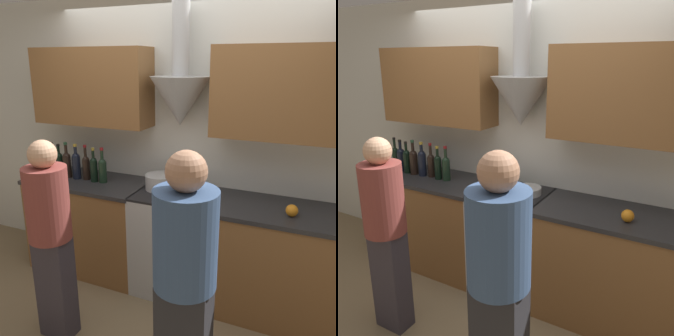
# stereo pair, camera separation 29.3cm
# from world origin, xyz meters

# --- Properties ---
(ground_plane) EXTENTS (12.00, 12.00, 0.00)m
(ground_plane) POSITION_xyz_m (0.00, 0.00, 0.00)
(ground_plane) COLOR #847051
(wall_back) EXTENTS (8.40, 0.52, 2.60)m
(wall_back) POSITION_xyz_m (0.00, 0.60, 1.46)
(wall_back) COLOR silver
(wall_back) RESTS_ON ground_plane
(counter_left) EXTENTS (1.18, 0.62, 0.93)m
(counter_left) POSITION_xyz_m (-0.88, 0.33, 0.47)
(counter_left) COLOR brown
(counter_left) RESTS_ON ground_plane
(counter_right) EXTENTS (1.19, 0.62, 0.93)m
(counter_right) POSITION_xyz_m (0.89, 0.33, 0.47)
(counter_right) COLOR brown
(counter_right) RESTS_ON ground_plane
(stove_range) EXTENTS (0.61, 0.60, 0.93)m
(stove_range) POSITION_xyz_m (0.00, 0.33, 0.47)
(stove_range) COLOR #B7BABC
(stove_range) RESTS_ON ground_plane
(wine_bottle_0) EXTENTS (0.07, 0.07, 0.34)m
(wine_bottle_0) POSITION_xyz_m (-1.39, 0.33, 1.07)
(wine_bottle_0) COLOR black
(wine_bottle_0) RESTS_ON counter_left
(wine_bottle_1) EXTENTS (0.08, 0.08, 0.33)m
(wine_bottle_1) POSITION_xyz_m (-1.31, 0.33, 1.07)
(wine_bottle_1) COLOR black
(wine_bottle_1) RESTS_ON counter_left
(wine_bottle_2) EXTENTS (0.07, 0.07, 0.32)m
(wine_bottle_2) POSITION_xyz_m (-1.20, 0.31, 1.07)
(wine_bottle_2) COLOR black
(wine_bottle_2) RESTS_ON counter_left
(wine_bottle_3) EXTENTS (0.08, 0.08, 0.35)m
(wine_bottle_3) POSITION_xyz_m (-1.11, 0.31, 1.07)
(wine_bottle_3) COLOR black
(wine_bottle_3) RESTS_ON counter_left
(wine_bottle_4) EXTENTS (0.08, 0.08, 0.34)m
(wine_bottle_4) POSITION_xyz_m (-1.00, 0.31, 1.08)
(wine_bottle_4) COLOR black
(wine_bottle_4) RESTS_ON counter_left
(wine_bottle_5) EXTENTS (0.07, 0.07, 0.34)m
(wine_bottle_5) POSITION_xyz_m (-0.90, 0.33, 1.06)
(wine_bottle_5) COLOR black
(wine_bottle_5) RESTS_ON counter_left
(wine_bottle_6) EXTENTS (0.07, 0.07, 0.33)m
(wine_bottle_6) POSITION_xyz_m (-0.80, 0.30, 1.07)
(wine_bottle_6) COLOR black
(wine_bottle_6) RESTS_ON counter_left
(wine_bottle_7) EXTENTS (0.08, 0.08, 0.33)m
(wine_bottle_7) POSITION_xyz_m (-0.71, 0.32, 1.06)
(wine_bottle_7) COLOR black
(wine_bottle_7) RESTS_ON counter_left
(stock_pot) EXTENTS (0.26, 0.26, 0.13)m
(stock_pot) POSITION_xyz_m (-0.14, 0.36, 1.00)
(stock_pot) COLOR #B7BABC
(stock_pot) RESTS_ON stove_range
(mixing_bowl) EXTENTS (0.23, 0.23, 0.06)m
(mixing_bowl) POSITION_xyz_m (0.14, 0.37, 0.97)
(mixing_bowl) COLOR #B7BABC
(mixing_bowl) RESTS_ON stove_range
(orange_fruit) EXTENTS (0.09, 0.09, 0.09)m
(orange_fruit) POSITION_xyz_m (1.00, 0.22, 0.98)
(orange_fruit) COLOR orange
(orange_fruit) RESTS_ON counter_right
(person_foreground_left) EXTENTS (0.30, 0.30, 1.53)m
(person_foreground_left) POSITION_xyz_m (-0.56, -0.58, 0.85)
(person_foreground_left) COLOR #38333D
(person_foreground_left) RESTS_ON ground_plane
(person_foreground_right) EXTENTS (0.34, 0.34, 1.63)m
(person_foreground_right) POSITION_xyz_m (0.56, -0.83, 0.90)
(person_foreground_right) COLOR #28282D
(person_foreground_right) RESTS_ON ground_plane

